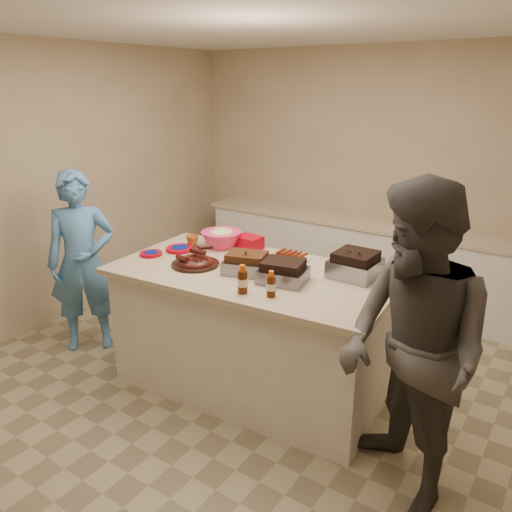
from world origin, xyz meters
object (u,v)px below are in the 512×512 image
Objects in this scene: mustard_bottle at (233,263)px; plastic_cup at (193,247)px; island at (253,385)px; guest_blue at (92,344)px; bbq_bottle_a at (243,293)px; coleslaw_bowl at (222,247)px; roasting_pan at (354,276)px; bbq_bottle_b at (271,296)px; rib_platter at (195,265)px; guest_gray at (396,491)px.

plastic_cup is (-0.54, 0.14, 0.00)m from mustard_bottle.
island is 1.25m from plastic_cup.
bbq_bottle_a is at bearing -49.48° from guest_blue.
guest_blue is at bearing -174.21° from island.
coleslaw_bowl reaches higher than bbq_bottle_a.
bbq_bottle_b is at bearing -113.98° from roasting_pan.
mustard_bottle reaches higher than island.
rib_platter reaches higher than plastic_cup.
bbq_bottle_b is at bearing -35.24° from coleslaw_bowl.
bbq_bottle_a reaches higher than roasting_pan.
plastic_cup is (-0.32, 0.34, -0.00)m from rib_platter.
plastic_cup is at bearing 161.35° from island.
plastic_cup is at bearing 148.59° from bbq_bottle_a.
island is 1.64m from guest_blue.
mustard_bottle is 1.16× the size of plastic_cup.
mustard_bottle is at bearing 132.67° from bbq_bottle_a.
bbq_bottle_b reaches higher than mustard_bottle.
island is 1.08m from bbq_bottle_a.
bbq_bottle_b reaches higher than island.
bbq_bottle_a is 1.52m from guest_gray.
coleslaw_bowl is (-0.11, 0.47, 0.00)m from rib_platter.
guest_blue is 2.96m from guest_gray.
island is 1.17m from coleslaw_bowl.
bbq_bottle_b is at bearing -45.50° from island.
coleslaw_bowl is 0.21× the size of guest_blue.
bbq_bottle_a is 2.06m from guest_blue.
coleslaw_bowl is (-0.53, 0.32, 0.99)m from island.
guest_gray is (2.08, -0.61, -0.99)m from plastic_cup.
mustard_bottle is at bearing -157.30° from guest_gray.
bbq_bottle_a reaches higher than mustard_bottle.
island is at bearing -14.10° from plastic_cup.
bbq_bottle_a is at bearing -20.83° from rib_platter.
mustard_bottle is at bearing 42.66° from rib_platter.
guest_blue is at bearing -142.81° from guest_gray.
plastic_cup is (-0.21, -0.13, -0.00)m from coleslaw_bowl.
island is at bearing 116.11° from bbq_bottle_a.
roasting_pan is 2.54× the size of mustard_bottle.
plastic_cup is (-0.93, 0.57, -0.00)m from bbq_bottle_a.
mustard_bottle reaches higher than guest_blue.
roasting_pan is 0.92m from mustard_bottle.
island is 1.28× the size of guest_blue.
mustard_bottle is (0.33, -0.27, -0.00)m from coleslaw_bowl.
rib_platter is 1.06× the size of coleslaw_bowl.
plastic_cup is at bearing 133.70° from rib_platter.
guest_blue is (-1.99, 0.03, -0.99)m from bbq_bottle_b.
bbq_bottle_b is 1.23m from plastic_cup.
island is at bearing -30.71° from coleslaw_bowl.
roasting_pan is 0.17× the size of guest_gray.
bbq_bottle_b is 0.09× the size of guest_gray.
bbq_bottle_a is 0.19m from bbq_bottle_b.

